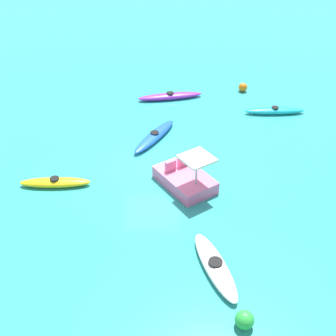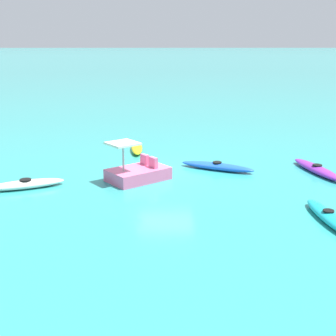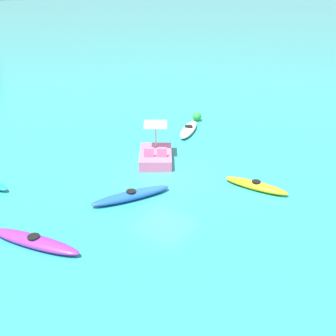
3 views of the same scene
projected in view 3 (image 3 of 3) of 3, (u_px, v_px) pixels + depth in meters
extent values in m
plane|color=teal|center=(165.00, 178.00, 18.23)|extent=(600.00, 600.00, 0.00)
ellipsoid|color=blue|center=(131.00, 195.00, 16.49)|extent=(3.28, 2.03, 0.32)
cylinder|color=black|center=(131.00, 191.00, 16.41)|extent=(0.53, 0.53, 0.05)
ellipsoid|color=white|center=(189.00, 129.00, 23.42)|extent=(2.99, 1.69, 0.32)
cylinder|color=black|center=(189.00, 126.00, 23.35)|extent=(0.57, 0.57, 0.05)
ellipsoid|color=purple|center=(34.00, 241.00, 13.67)|extent=(1.46, 3.57, 0.32)
cylinder|color=black|center=(34.00, 237.00, 13.59)|extent=(0.49, 0.49, 0.05)
ellipsoid|color=yellow|center=(256.00, 186.00, 17.24)|extent=(0.76, 2.79, 0.32)
cylinder|color=black|center=(256.00, 182.00, 17.16)|extent=(0.39, 0.39, 0.05)
cube|color=pink|center=(156.00, 157.00, 19.71)|extent=(2.82, 2.65, 0.50)
cube|color=pink|center=(149.00, 152.00, 19.01)|extent=(0.39, 0.45, 0.44)
cube|color=pink|center=(162.00, 152.00, 19.02)|extent=(0.39, 0.45, 0.44)
cylinder|color=#B2B2B7|center=(156.00, 136.00, 20.00)|extent=(0.08, 0.08, 1.10)
cube|color=silver|center=(156.00, 124.00, 19.75)|extent=(1.54, 1.54, 0.08)
sphere|color=green|center=(197.00, 117.00, 25.17)|extent=(0.52, 0.52, 0.52)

